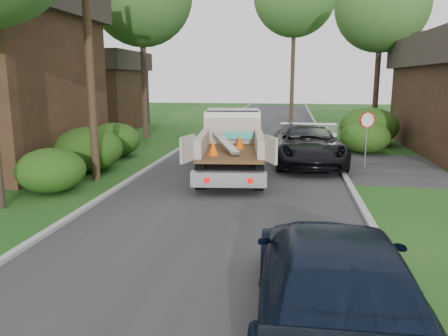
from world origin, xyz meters
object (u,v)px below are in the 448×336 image
object	(u,v)px
stop_sign	(367,127)
flatbed_truck	(232,139)
house_left_far	(91,89)
navy_suv	(334,279)
utility_pole	(89,42)
black_pickup	(308,145)
tree_right_far	(382,5)

from	to	relation	value
stop_sign	flatbed_truck	bearing A→B (deg)	-164.31
house_left_far	navy_suv	size ratio (longest dim) A/B	1.28
utility_pole	navy_suv	size ratio (longest dim) A/B	1.69
flatbed_truck	black_pickup	size ratio (longest dim) A/B	1.07
tree_right_far	house_left_far	bearing A→B (deg)	174.56
navy_suv	house_left_far	bearing A→B (deg)	-59.33
flatbed_truck	black_pickup	world-z (taller)	flatbed_truck
stop_sign	black_pickup	distance (m)	2.64
stop_sign	tree_right_far	world-z (taller)	tree_right_far
house_left_far	flatbed_truck	distance (m)	19.62
flatbed_truck	navy_suv	world-z (taller)	flatbed_truck
stop_sign	flatbed_truck	xyz separation A→B (m)	(-5.70, -1.60, -0.40)
stop_sign	house_left_far	world-z (taller)	house_left_far
house_left_far	black_pickup	world-z (taller)	house_left_far
house_left_far	black_pickup	xyz separation A→B (m)	(16.23, -12.69, -2.15)
utility_pole	navy_suv	world-z (taller)	utility_pole
tree_right_far	flatbed_truck	world-z (taller)	tree_right_far
tree_right_far	navy_suv	distance (m)	25.91
utility_pole	black_pickup	xyz separation A→B (m)	(8.21, 4.33, -4.28)
stop_sign	house_left_far	xyz separation A→B (m)	(-18.70, 13.00, 1.27)
utility_pole	flatbed_truck	xyz separation A→B (m)	(4.98, 2.42, -3.80)
black_pickup	navy_suv	distance (m)	13.59
stop_sign	tree_right_far	size ratio (longest dim) A/B	0.22
flatbed_truck	utility_pole	bearing A→B (deg)	-160.11
utility_pole	tree_right_far	distance (m)	20.12
tree_right_far	flatbed_truck	size ratio (longest dim) A/B	1.66
black_pickup	flatbed_truck	bearing A→B (deg)	-152.68
stop_sign	tree_right_far	xyz separation A→B (m)	(2.30, 11.00, 6.70)
house_left_far	navy_suv	xyz separation A→B (m)	(16.10, -26.28, -2.19)
utility_pole	house_left_far	distance (m)	18.93
utility_pole	flatbed_truck	world-z (taller)	utility_pole
house_left_far	tree_right_far	world-z (taller)	tree_right_far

